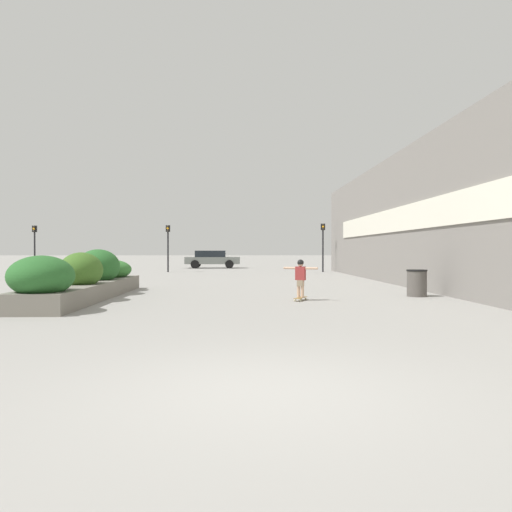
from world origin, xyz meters
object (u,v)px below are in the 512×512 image
(car_leftmost, at_px, (426,259))
(traffic_light_left, at_px, (168,240))
(skateboard, at_px, (300,298))
(traffic_light_far_left, at_px, (34,240))
(car_center_left, at_px, (212,259))
(trash_bin, at_px, (417,283))
(traffic_light_right, at_px, (323,239))
(skateboarder, at_px, (301,274))

(car_leftmost, xyz_separation_m, traffic_light_left, (-19.74, -4.28, 1.42))
(skateboard, relative_size, traffic_light_far_left, 0.24)
(skateboard, distance_m, car_center_left, 27.99)
(traffic_light_left, bearing_deg, car_leftmost, 12.24)
(car_center_left, relative_size, traffic_light_left, 1.42)
(trash_bin, xyz_separation_m, traffic_light_right, (0.02, 18.55, 1.87))
(trash_bin, height_order, car_center_left, car_center_left)
(skateboarder, xyz_separation_m, traffic_light_far_left, (-16.11, 20.32, 1.44))
(skateboard, bearing_deg, car_leftmost, 86.98)
(car_leftmost, distance_m, traffic_light_left, 20.25)
(skateboard, xyz_separation_m, skateboarder, (0.00, 0.00, 0.71))
(skateboarder, bearing_deg, trash_bin, 42.24)
(trash_bin, relative_size, traffic_light_right, 0.26)
(skateboard, bearing_deg, traffic_light_left, 133.88)
(skateboard, height_order, traffic_light_far_left, traffic_light_far_left)
(skateboarder, height_order, traffic_light_left, traffic_light_left)
(skateboarder, relative_size, car_center_left, 0.25)
(traffic_light_far_left, bearing_deg, skateboard, -51.60)
(skateboarder, distance_m, traffic_light_right, 20.22)
(trash_bin, xyz_separation_m, car_leftmost, (8.98, 23.03, 0.37))
(skateboarder, relative_size, traffic_light_far_left, 0.35)
(car_leftmost, bearing_deg, skateboard, 151.96)
(traffic_light_far_left, bearing_deg, car_leftmost, 7.70)
(trash_bin, xyz_separation_m, car_center_left, (-8.14, 26.44, 0.36))
(car_leftmost, bearing_deg, trash_bin, 158.70)
(car_center_left, height_order, traffic_light_left, traffic_light_left)
(traffic_light_right, bearing_deg, car_center_left, 135.93)
(skateboarder, height_order, car_leftmost, car_leftmost)
(skateboard, xyz_separation_m, car_leftmost, (12.91, 24.25, 0.73))
(skateboard, distance_m, skateboarder, 0.71)
(skateboard, bearing_deg, skateboarder, 111.44)
(car_center_left, bearing_deg, skateboarder, 8.64)
(traffic_light_far_left, bearing_deg, skateboarder, -51.60)
(trash_bin, distance_m, car_leftmost, 24.72)
(traffic_light_left, bearing_deg, traffic_light_far_left, 177.80)
(skateboard, relative_size, skateboarder, 0.69)
(skateboarder, relative_size, car_leftmost, 0.29)
(traffic_light_right, xyz_separation_m, traffic_light_far_left, (-20.06, 0.55, -0.09))
(traffic_light_left, bearing_deg, skateboard, -71.13)
(skateboarder, bearing_deg, traffic_light_left, 133.88)
(skateboard, distance_m, traffic_light_far_left, 26.02)
(skateboard, height_order, car_center_left, car_center_left)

